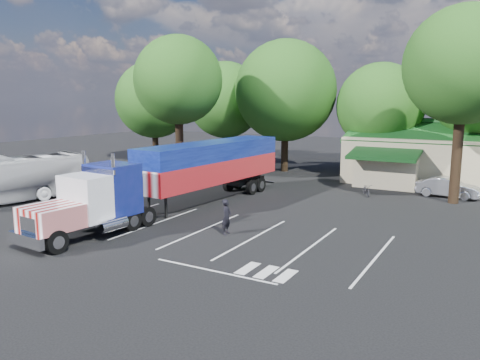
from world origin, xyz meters
The scene contains 12 objects.
ground centered at (0.00, 0.00, 0.00)m, with size 120.00×120.00×0.00m, color black.
tree_row_a centered at (-22.00, 16.50, 7.16)m, with size 9.00×9.00×11.68m.
tree_row_b centered at (-13.00, 17.80, 7.13)m, with size 8.40×8.40×11.35m.
tree_row_c centered at (-5.00, 16.20, 8.04)m, with size 10.00×10.00×13.05m.
tree_row_d centered at (4.00, 17.50, 6.58)m, with size 8.00×8.00×10.60m.
tree_near_left centered at (-10.50, 6.00, 8.81)m, with size 7.60×7.60×12.65m.
tree_near_right centered at (11.50, 8.50, 9.46)m, with size 8.00×8.00×13.50m.
semi_truck centered at (-3.92, -2.05, 2.51)m, with size 4.53×21.37×4.45m.
woman centered at (1.60, -6.00, 0.96)m, with size 0.70×0.46×1.93m, color black.
bicycle centered at (5.50, 8.00, 0.45)m, with size 0.60×1.72×0.90m, color black.
tour_bus centered at (-16.00, -7.19, 1.66)m, with size 2.79×11.90×3.32m, color silver.
silver_sedan centered at (10.92, 10.50, 0.74)m, with size 1.56×4.46×1.47m, color #AAABB2.
Camera 1 is at (14.35, -26.94, 7.24)m, focal length 35.00 mm.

